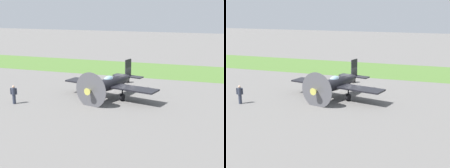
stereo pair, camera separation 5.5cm
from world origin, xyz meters
The scene contains 5 objects.
ground_plane centered at (0.00, 0.00, 0.00)m, with size 160.00×160.00×0.00m, color #605E5B.
grass_verge centered at (0.00, -12.38, 0.00)m, with size 120.00×11.00×0.01m, color #476B2D.
airplane_lead centered at (0.26, 3.05, 1.48)m, with size 9.96×7.97×3.53m.
ground_crew_chief centered at (8.08, 7.85, 0.91)m, with size 0.60×0.38×1.73m.
fuel_drum centered at (0.63, -3.74, 0.45)m, with size 0.60×0.60×0.90m, color black.
Camera 1 is at (-9.96, 32.72, 8.86)m, focal length 53.09 mm.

